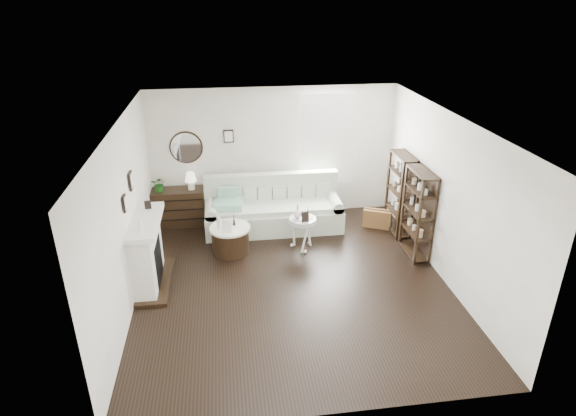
{
  "coord_description": "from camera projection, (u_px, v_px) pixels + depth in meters",
  "views": [
    {
      "loc": [
        -1.0,
        -6.66,
        4.42
      ],
      "look_at": [
        0.03,
        0.8,
        0.99
      ],
      "focal_mm": 30.0,
      "sensor_mm": 36.0,
      "label": 1
    }
  ],
  "objects": [
    {
      "name": "card_frame_drum",
      "position": [
        227.0,
        226.0,
        8.44
      ],
      "size": [
        0.17,
        0.08,
        0.22
      ],
      "primitive_type": "cube",
      "rotation": [
        -0.21,
        0.0,
        -0.12
      ],
      "color": "silver",
      "rests_on": "drum_table"
    },
    {
      "name": "card_frame_ped",
      "position": [
        305.0,
        217.0,
        8.6
      ],
      "size": [
        0.14,
        0.06,
        0.18
      ],
      "primitive_type": "cube",
      "rotation": [
        -0.21,
        0.0,
        0.04
      ],
      "color": "black",
      "rests_on": "pedestal_table"
    },
    {
      "name": "fireplace",
      "position": [
        148.0,
        254.0,
        7.72
      ],
      "size": [
        0.5,
        1.4,
        1.84
      ],
      "color": "white",
      "rests_on": "ground"
    },
    {
      "name": "shelf_unit_far",
      "position": [
        400.0,
        194.0,
        9.31
      ],
      "size": [
        0.3,
        0.8,
        1.6
      ],
      "color": "black",
      "rests_on": "ground"
    },
    {
      "name": "room",
      "position": [
        309.0,
        141.0,
        9.82
      ],
      "size": [
        5.5,
        5.5,
        5.5
      ],
      "color": "black",
      "rests_on": "ground"
    },
    {
      "name": "flask_ped",
      "position": [
        298.0,
        211.0,
        8.7
      ],
      "size": [
        0.15,
        0.15,
        0.28
      ],
      "primitive_type": null,
      "color": "silver",
      "rests_on": "pedestal_table"
    },
    {
      "name": "table_lamp",
      "position": [
        191.0,
        181.0,
        9.59
      ],
      "size": [
        0.27,
        0.27,
        0.36
      ],
      "primitive_type": null,
      "rotation": [
        0.0,
        0.0,
        -0.21
      ],
      "color": "#F1E6CB",
      "rests_on": "dresser"
    },
    {
      "name": "shelf_unit_near",
      "position": [
        418.0,
        214.0,
        8.5
      ],
      "size": [
        0.3,
        0.8,
        1.6
      ],
      "color": "black",
      "rests_on": "ground"
    },
    {
      "name": "bottle_drum",
      "position": [
        219.0,
        222.0,
        8.5
      ],
      "size": [
        0.07,
        0.07,
        0.31
      ],
      "primitive_type": "cylinder",
      "color": "silver",
      "rests_on": "drum_table"
    },
    {
      "name": "eiffel_drum",
      "position": [
        234.0,
        220.0,
        8.67
      ],
      "size": [
        0.15,
        0.15,
        0.21
      ],
      "primitive_type": null,
      "rotation": [
        0.0,
        0.0,
        -0.25
      ],
      "color": "black",
      "rests_on": "drum_table"
    },
    {
      "name": "dresser",
      "position": [
        177.0,
        207.0,
        9.78
      ],
      "size": [
        1.13,
        0.49,
        0.76
      ],
      "color": "black",
      "rests_on": "ground"
    },
    {
      "name": "suitcase",
      "position": [
        377.0,
        219.0,
        9.73
      ],
      "size": [
        0.59,
        0.41,
        0.37
      ],
      "primitive_type": "cube",
      "rotation": [
        0.0,
        0.0,
        -0.44
      ],
      "color": "brown",
      "rests_on": "ground"
    },
    {
      "name": "eiffel_ped",
      "position": [
        308.0,
        212.0,
        8.75
      ],
      "size": [
        0.13,
        0.13,
        0.2
      ],
      "primitive_type": null,
      "rotation": [
        0.0,
        0.0,
        0.12
      ],
      "color": "black",
      "rests_on": "pedestal_table"
    },
    {
      "name": "sofa",
      "position": [
        273.0,
        211.0,
        9.68
      ],
      "size": [
        2.71,
        0.94,
        1.05
      ],
      "color": "#B6C2AD",
      "rests_on": "ground"
    },
    {
      "name": "pedestal_table",
      "position": [
        303.0,
        221.0,
        8.77
      ],
      "size": [
        0.51,
        0.51,
        0.62
      ],
      "rotation": [
        0.0,
        0.0,
        0.13
      ],
      "color": "silver",
      "rests_on": "ground"
    },
    {
      "name": "quilt",
      "position": [
        229.0,
        204.0,
        9.34
      ],
      "size": [
        0.6,
        0.51,
        0.14
      ],
      "primitive_type": "cube",
      "rotation": [
        0.0,
        0.0,
        -0.12
      ],
      "color": "#238166",
      "rests_on": "sofa"
    },
    {
      "name": "drum_table",
      "position": [
        230.0,
        239.0,
        8.76
      ],
      "size": [
        0.74,
        0.74,
        0.51
      ],
      "rotation": [
        0.0,
        0.0,
        0.14
      ],
      "color": "black",
      "rests_on": "ground"
    },
    {
      "name": "potted_plant",
      "position": [
        159.0,
        184.0,
        9.48
      ],
      "size": [
        0.32,
        0.29,
        0.32
      ],
      "primitive_type": "imported",
      "rotation": [
        0.0,
        0.0,
        -0.16
      ],
      "color": "#1B5418",
      "rests_on": "dresser"
    }
  ]
}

